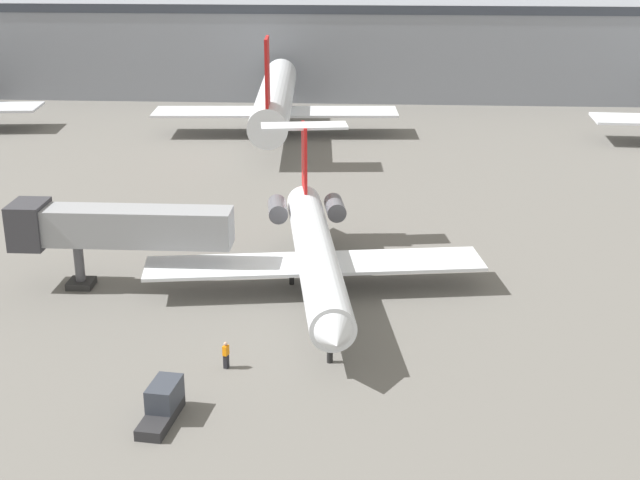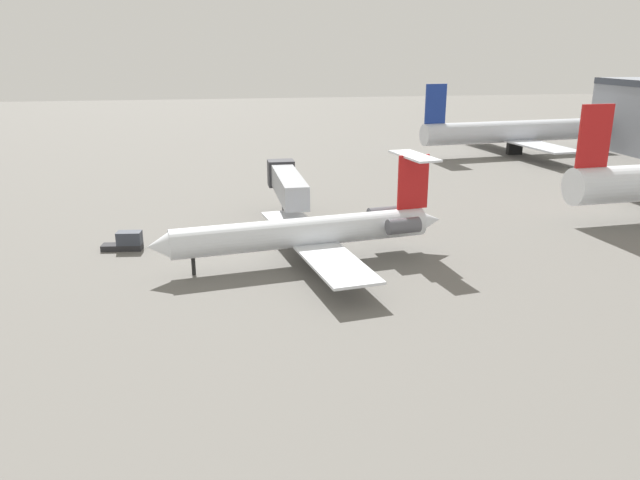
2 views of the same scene
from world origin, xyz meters
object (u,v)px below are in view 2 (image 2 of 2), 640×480
regional_jet (312,231)px  ground_crew_marshaller (184,246)px  jet_bridge (287,183)px  baggage_tug_lead (126,242)px  parked_airliner_west_end (515,132)px

regional_jet → ground_crew_marshaller: size_ratio=17.01×
regional_jet → ground_crew_marshaller: regional_jet is taller
jet_bridge → baggage_tug_lead: bearing=-65.9°
regional_jet → baggage_tug_lead: (-6.85, -17.88, -2.24)m
regional_jet → ground_crew_marshaller: 13.10m
regional_jet → parked_airliner_west_end: parked_airliner_west_end is taller
ground_crew_marshaller → parked_airliner_west_end: 78.17m
regional_jet → ground_crew_marshaller: bearing=-110.0°
ground_crew_marshaller → baggage_tug_lead: (-2.42, -5.75, -0.02)m
jet_bridge → baggage_tug_lead: (7.77, -17.36, -3.76)m
regional_jet → baggage_tug_lead: size_ratio=6.95×
ground_crew_marshaller → baggage_tug_lead: 6.24m
jet_bridge → ground_crew_marshaller: bearing=-48.7°
jet_bridge → ground_crew_marshaller: 15.89m
regional_jet → parked_airliner_west_end: size_ratio=0.75×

